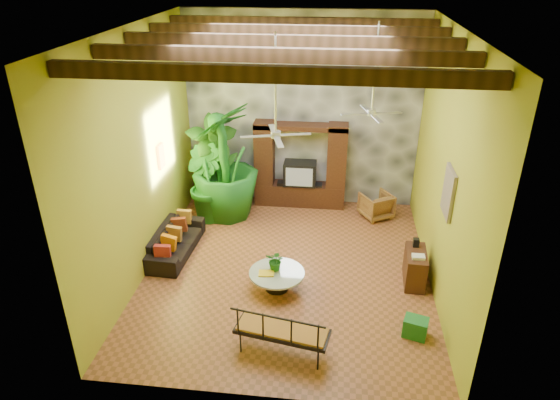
# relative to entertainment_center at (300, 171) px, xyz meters

# --- Properties ---
(ground) EXTENTS (7.00, 7.00, 0.00)m
(ground) POSITION_rel_entertainment_center_xyz_m (0.00, -3.14, -0.97)
(ground) COLOR brown
(ground) RESTS_ON ground
(ceiling) EXTENTS (6.00, 7.00, 0.02)m
(ceiling) POSITION_rel_entertainment_center_xyz_m (0.00, -3.14, 4.03)
(ceiling) COLOR silver
(ceiling) RESTS_ON back_wall
(back_wall) EXTENTS (6.00, 0.02, 5.00)m
(back_wall) POSITION_rel_entertainment_center_xyz_m (0.00, 0.36, 1.53)
(back_wall) COLOR #A79F25
(back_wall) RESTS_ON ground
(left_wall) EXTENTS (0.02, 7.00, 5.00)m
(left_wall) POSITION_rel_entertainment_center_xyz_m (-3.00, -3.14, 1.53)
(left_wall) COLOR #A79F25
(left_wall) RESTS_ON ground
(right_wall) EXTENTS (0.02, 7.00, 5.00)m
(right_wall) POSITION_rel_entertainment_center_xyz_m (3.00, -3.14, 1.53)
(right_wall) COLOR #A79F25
(right_wall) RESTS_ON ground
(stone_accent_wall) EXTENTS (5.98, 0.10, 4.98)m
(stone_accent_wall) POSITION_rel_entertainment_center_xyz_m (0.00, 0.30, 1.53)
(stone_accent_wall) COLOR #3F4147
(stone_accent_wall) RESTS_ON ground
(ceiling_beams) EXTENTS (5.95, 5.36, 0.22)m
(ceiling_beams) POSITION_rel_entertainment_center_xyz_m (0.00, -3.14, 3.81)
(ceiling_beams) COLOR #301D0F
(ceiling_beams) RESTS_ON ceiling
(entertainment_center) EXTENTS (2.40, 0.55, 2.30)m
(entertainment_center) POSITION_rel_entertainment_center_xyz_m (0.00, 0.00, 0.00)
(entertainment_center) COLOR black
(entertainment_center) RESTS_ON ground
(ceiling_fan_front) EXTENTS (1.28, 1.28, 1.86)m
(ceiling_fan_front) POSITION_rel_entertainment_center_xyz_m (-0.20, -3.54, 2.44)
(ceiling_fan_front) COLOR silver
(ceiling_fan_front) RESTS_ON ceiling
(ceiling_fan_back) EXTENTS (1.28, 1.28, 1.86)m
(ceiling_fan_back) POSITION_rel_entertainment_center_xyz_m (1.60, -1.94, 2.44)
(ceiling_fan_back) COLOR silver
(ceiling_fan_back) RESTS_ON ceiling
(wall_art_mask) EXTENTS (0.06, 0.32, 0.55)m
(wall_art_mask) POSITION_rel_entertainment_center_xyz_m (-2.96, -2.14, 1.13)
(wall_art_mask) COLOR #C88F17
(wall_art_mask) RESTS_ON left_wall
(wall_art_painting) EXTENTS (0.06, 0.70, 0.90)m
(wall_art_painting) POSITION_rel_entertainment_center_xyz_m (2.96, -3.74, 1.33)
(wall_art_painting) COLOR #275892
(wall_art_painting) RESTS_ON right_wall
(sofa) EXTENTS (0.90, 2.07, 0.59)m
(sofa) POSITION_rel_entertainment_center_xyz_m (-2.62, -2.77, -0.67)
(sofa) COLOR black
(sofa) RESTS_ON ground
(wicker_armchair) EXTENTS (0.97, 0.98, 0.66)m
(wicker_armchair) POSITION_rel_entertainment_center_xyz_m (2.02, -0.50, -0.64)
(wicker_armchair) COLOR olive
(wicker_armchair) RESTS_ON ground
(tall_plant_a) EXTENTS (1.60, 1.42, 2.53)m
(tall_plant_a) POSITION_rel_entertainment_center_xyz_m (-2.18, -0.48, 0.30)
(tall_plant_a) COLOR #255E18
(tall_plant_a) RESTS_ON ground
(tall_plant_b) EXTENTS (1.38, 1.38, 1.96)m
(tall_plant_b) POSITION_rel_entertainment_center_xyz_m (-2.31, -1.07, 0.02)
(tall_plant_b) COLOR #1A651E
(tall_plant_b) RESTS_ON ground
(tall_plant_c) EXTENTS (2.13, 2.13, 2.97)m
(tall_plant_c) POSITION_rel_entertainment_center_xyz_m (-1.82, -0.84, 0.52)
(tall_plant_c) COLOR #185B1A
(tall_plant_c) RESTS_ON ground
(coffee_table) EXTENTS (1.12, 1.12, 0.40)m
(coffee_table) POSITION_rel_entertainment_center_xyz_m (-0.15, -3.86, -0.71)
(coffee_table) COLOR black
(coffee_table) RESTS_ON ground
(centerpiece_plant) EXTENTS (0.48, 0.45, 0.43)m
(centerpiece_plant) POSITION_rel_entertainment_center_xyz_m (-0.18, -3.77, -0.35)
(centerpiece_plant) COLOR #1A5917
(centerpiece_plant) RESTS_ON coffee_table
(yellow_tray) EXTENTS (0.32, 0.24, 0.03)m
(yellow_tray) POSITION_rel_entertainment_center_xyz_m (-0.35, -3.95, -0.55)
(yellow_tray) COLOR gold
(yellow_tray) RESTS_ON coffee_table
(iron_bench) EXTENTS (1.67, 0.86, 0.57)m
(iron_bench) POSITION_rel_entertainment_center_xyz_m (0.16, -5.72, -0.43)
(iron_bench) COLOR black
(iron_bench) RESTS_ON ground
(side_console) EXTENTS (0.45, 0.91, 0.71)m
(side_console) POSITION_rel_entertainment_center_xyz_m (2.65, -3.30, -0.61)
(side_console) COLOR #381D11
(side_console) RESTS_ON ground
(green_bin) EXTENTS (0.49, 0.42, 0.36)m
(green_bin) POSITION_rel_entertainment_center_xyz_m (2.48, -4.96, -0.78)
(green_bin) COLOR #1E7136
(green_bin) RESTS_ON ground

